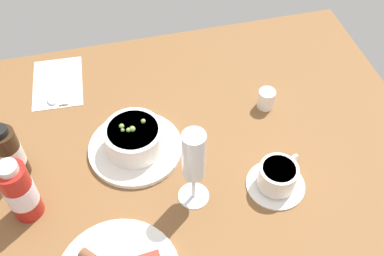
% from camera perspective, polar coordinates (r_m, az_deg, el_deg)
% --- Properties ---
extents(ground_plane, '(1.10, 0.84, 0.03)m').
position_cam_1_polar(ground_plane, '(1.04, -0.90, -3.56)').
color(ground_plane, brown).
extents(porridge_bowl, '(0.21, 0.21, 0.08)m').
position_cam_1_polar(porridge_bowl, '(1.02, -7.22, -1.56)').
color(porridge_bowl, white).
rests_on(porridge_bowl, ground_plane).
extents(cutlery_setting, '(0.13, 0.19, 0.01)m').
position_cam_1_polar(cutlery_setting, '(1.22, -16.46, 5.36)').
color(cutlery_setting, white).
rests_on(cutlery_setting, ground_plane).
extents(coffee_cup, '(0.12, 0.12, 0.06)m').
position_cam_1_polar(coffee_cup, '(0.97, 10.63, -6.07)').
color(coffee_cup, white).
rests_on(coffee_cup, ground_plane).
extents(creamer_jug, '(0.05, 0.04, 0.06)m').
position_cam_1_polar(creamer_jug, '(1.12, 9.22, 3.62)').
color(creamer_jug, white).
rests_on(creamer_jug, ground_plane).
extents(wine_glass, '(0.07, 0.07, 0.20)m').
position_cam_1_polar(wine_glass, '(0.86, 0.23, -3.95)').
color(wine_glass, white).
rests_on(wine_glass, ground_plane).
extents(sauce_bottle_red, '(0.06, 0.06, 0.16)m').
position_cam_1_polar(sauce_bottle_red, '(0.95, -20.72, -7.42)').
color(sauce_bottle_red, '#B21E19').
rests_on(sauce_bottle_red, ground_plane).
extents(sauce_bottle_brown, '(0.05, 0.05, 0.15)m').
position_cam_1_polar(sauce_bottle_brown, '(1.02, -21.78, -2.95)').
color(sauce_bottle_brown, '#382314').
rests_on(sauce_bottle_brown, ground_plane).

